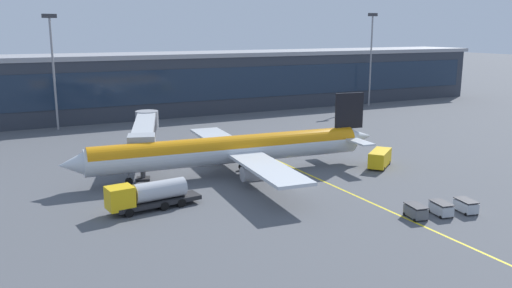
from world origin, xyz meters
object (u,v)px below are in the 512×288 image
at_px(lavatory_truck, 380,158).
at_px(baggage_cart_2, 466,206).
at_px(baggage_cart_0, 416,211).
at_px(fuel_tanker, 148,195).
at_px(main_airliner, 232,149).
at_px(baggage_cart_1, 441,208).

height_order(lavatory_truck, baggage_cart_2, lavatory_truck).
bearing_deg(baggage_cart_0, fuel_tanker, 148.23).
relative_size(lavatory_truck, baggage_cart_2, 2.07).
bearing_deg(baggage_cart_0, main_airliner, 112.74).
relative_size(main_airliner, baggage_cart_0, 15.98).
bearing_deg(baggage_cart_1, fuel_tanker, 150.27).
bearing_deg(lavatory_truck, baggage_cart_2, -102.57).
height_order(baggage_cart_1, baggage_cart_2, same).
relative_size(fuel_tanker, baggage_cart_2, 3.82).
xyz_separation_m(main_airliner, lavatory_truck, (21.32, -6.10, -2.18)).
relative_size(lavatory_truck, baggage_cart_1, 2.07).
bearing_deg(baggage_cart_1, lavatory_truck, 68.69).
distance_m(fuel_tanker, baggage_cart_0, 29.72).
bearing_deg(baggage_cart_2, lavatory_truck, 77.43).
height_order(main_airliner, lavatory_truck, main_airliner).
relative_size(main_airliner, baggage_cart_2, 15.98).
bearing_deg(baggage_cart_0, lavatory_truck, 60.43).
height_order(fuel_tanker, lavatory_truck, fuel_tanker).
xyz_separation_m(fuel_tanker, baggage_cart_1, (28.40, -16.22, -0.96)).
bearing_deg(baggage_cart_2, main_airliner, 122.63).
bearing_deg(fuel_tanker, baggage_cart_0, -31.77).
bearing_deg(fuel_tanker, baggage_cart_1, -29.73).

